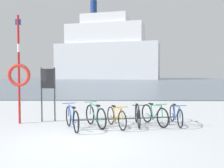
% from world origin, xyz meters
% --- Properties ---
extents(ground, '(80.00, 132.00, 0.08)m').
position_xyz_m(ground, '(0.00, 53.90, -0.04)').
color(ground, silver).
extents(bike_rack, '(3.55, 0.72, 0.31)m').
position_xyz_m(bike_rack, '(1.37, 1.96, 0.27)').
color(bike_rack, '#4C5156').
rests_on(bike_rack, ground).
extents(bicycle_0, '(0.78, 1.65, 0.83)m').
position_xyz_m(bicycle_0, '(-0.40, 1.51, 0.37)').
color(bicycle_0, black).
rests_on(bicycle_0, ground).
extents(bicycle_1, '(0.86, 1.48, 0.83)m').
position_xyz_m(bicycle_1, '(0.33, 1.91, 0.38)').
color(bicycle_1, black).
rests_on(bicycle_1, ground).
extents(bicycle_2, '(0.72, 1.56, 0.77)m').
position_xyz_m(bicycle_2, '(1.05, 1.84, 0.35)').
color(bicycle_2, black).
rests_on(bicycle_2, ground).
extents(bicycle_3, '(0.46, 1.67, 0.79)m').
position_xyz_m(bicycle_3, '(1.81, 2.14, 0.36)').
color(bicycle_3, black).
rests_on(bicycle_3, ground).
extents(bicycle_4, '(0.77, 1.57, 0.80)m').
position_xyz_m(bicycle_4, '(2.41, 2.23, 0.36)').
color(bicycle_4, black).
rests_on(bicycle_4, ground).
extents(bicycle_5, '(0.46, 1.72, 0.76)m').
position_xyz_m(bicycle_5, '(3.21, 2.32, 0.35)').
color(bicycle_5, black).
rests_on(bicycle_5, ground).
extents(info_sign, '(0.55, 0.08, 2.07)m').
position_xyz_m(info_sign, '(-1.55, 2.80, 1.41)').
color(info_sign, '#33383D').
rests_on(info_sign, ground).
extents(rescue_post, '(0.84, 0.13, 3.96)m').
position_xyz_m(rescue_post, '(-2.51, 2.42, 1.86)').
color(rescue_post, red).
rests_on(rescue_post, ground).
extents(ferry_ship, '(37.07, 20.41, 27.54)m').
position_xyz_m(ferry_ship, '(-1.96, 77.25, 9.26)').
color(ferry_ship, silver).
rests_on(ferry_ship, ground).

